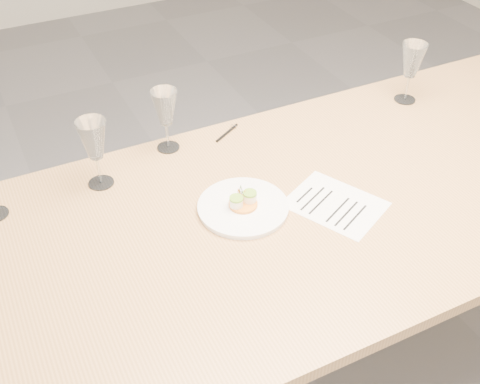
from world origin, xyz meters
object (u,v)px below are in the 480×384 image
wine_glass_1 (94,141)px  wine_glass_3 (412,61)px  dinner_plate (243,206)px  ballpoint_pen (227,133)px  dining_table (311,217)px  wine_glass_2 (165,109)px  recipe_sheet (335,204)px

wine_glass_1 → wine_glass_3: wine_glass_3 is taller
dinner_plate → ballpoint_pen: bearing=71.4°
dining_table → dinner_plate: dinner_plate is taller
wine_glass_2 → wine_glass_3: 0.90m
ballpoint_pen → wine_glass_1: 0.49m
dinner_plate → wine_glass_3: (0.81, 0.29, 0.14)m
dinner_plate → wine_glass_1: wine_glass_1 is taller
dining_table → wine_glass_3: size_ratio=10.82×
ballpoint_pen → wine_glass_2: wine_glass_2 is taller
ballpoint_pen → wine_glass_3: size_ratio=0.49×
dining_table → wine_glass_3: 0.73m
recipe_sheet → wine_glass_3: 0.70m
wine_glass_2 → wine_glass_1: bearing=-160.9°
wine_glass_1 → wine_glass_3: size_ratio=0.99×
ballpoint_pen → wine_glass_1: bearing=158.7°
dining_table → ballpoint_pen: bearing=99.8°
dining_table → wine_glass_2: bearing=122.8°
dinner_plate → wine_glass_2: size_ratio=1.25×
wine_glass_3 → dining_table: bearing=-150.7°
dinner_plate → wine_glass_1: (-0.33, 0.30, 0.14)m
ballpoint_pen → wine_glass_3: bearing=-38.0°
wine_glass_1 → wine_glass_3: bearing=-0.5°
dinner_plate → wine_glass_3: size_ratio=1.19×
recipe_sheet → ballpoint_pen: 0.49m
dinner_plate → wine_glass_2: wine_glass_2 is taller
dining_table → dinner_plate: (-0.20, 0.05, 0.08)m
dining_table → recipe_sheet: 0.10m
recipe_sheet → wine_glass_2: bearing=97.5°
dinner_plate → ballpoint_pen: 0.40m
recipe_sheet → ballpoint_pen: ballpoint_pen is taller
dinner_plate → recipe_sheet: size_ratio=0.80×
dining_table → recipe_sheet: (0.05, -0.05, 0.07)m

